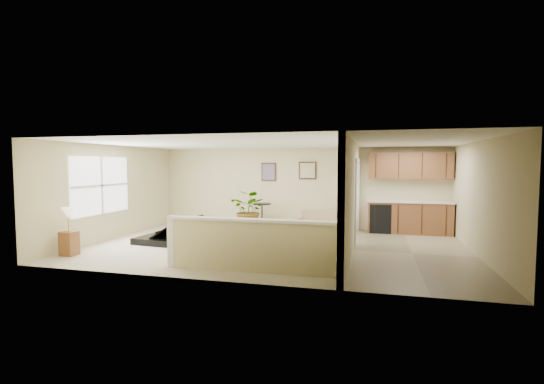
% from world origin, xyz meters
% --- Properties ---
extents(floor, '(9.00, 9.00, 0.00)m').
position_xyz_m(floor, '(0.00, 0.00, 0.00)').
color(floor, tan).
rests_on(floor, ground).
extents(back_wall, '(9.00, 0.04, 2.50)m').
position_xyz_m(back_wall, '(0.00, 3.00, 1.25)').
color(back_wall, '#CCBF8B').
rests_on(back_wall, floor).
extents(front_wall, '(9.00, 0.04, 2.50)m').
position_xyz_m(front_wall, '(0.00, -3.00, 1.25)').
color(front_wall, '#CCBF8B').
rests_on(front_wall, floor).
extents(left_wall, '(0.04, 6.00, 2.50)m').
position_xyz_m(left_wall, '(-4.50, 0.00, 1.25)').
color(left_wall, '#CCBF8B').
rests_on(left_wall, floor).
extents(right_wall, '(0.04, 6.00, 2.50)m').
position_xyz_m(right_wall, '(4.50, 0.00, 1.25)').
color(right_wall, '#CCBF8B').
rests_on(right_wall, floor).
extents(ceiling, '(9.00, 6.00, 0.04)m').
position_xyz_m(ceiling, '(0.00, 0.00, 2.50)').
color(ceiling, white).
rests_on(ceiling, back_wall).
extents(kitchen_vinyl, '(2.70, 6.00, 0.01)m').
position_xyz_m(kitchen_vinyl, '(3.15, 0.00, 0.00)').
color(kitchen_vinyl, gray).
rests_on(kitchen_vinyl, floor).
extents(interior_partition, '(0.18, 5.99, 2.50)m').
position_xyz_m(interior_partition, '(1.80, 0.25, 1.22)').
color(interior_partition, '#CCBF8B').
rests_on(interior_partition, floor).
extents(pony_half_wall, '(3.42, 0.22, 1.00)m').
position_xyz_m(pony_half_wall, '(0.08, -2.30, 0.52)').
color(pony_half_wall, '#CCBF8B').
rests_on(pony_half_wall, floor).
extents(left_window, '(0.05, 2.15, 1.45)m').
position_xyz_m(left_window, '(-4.49, -0.50, 1.45)').
color(left_window, white).
rests_on(left_window, left_wall).
extents(wall_art_left, '(0.48, 0.04, 0.58)m').
position_xyz_m(wall_art_left, '(-0.95, 2.97, 1.75)').
color(wall_art_left, '#3E2616').
rests_on(wall_art_left, back_wall).
extents(wall_mirror, '(0.55, 0.04, 0.55)m').
position_xyz_m(wall_mirror, '(0.30, 2.97, 1.80)').
color(wall_mirror, '#3E2616').
rests_on(wall_mirror, back_wall).
extents(kitchen_cabinets, '(2.36, 0.65, 2.33)m').
position_xyz_m(kitchen_cabinets, '(3.19, 2.73, 0.87)').
color(kitchen_cabinets, brown).
rests_on(kitchen_cabinets, floor).
extents(piano, '(1.94, 2.00, 1.48)m').
position_xyz_m(piano, '(-2.72, 0.02, 0.62)').
color(piano, black).
rests_on(piano, floor).
extents(piano_bench, '(0.36, 0.67, 0.44)m').
position_xyz_m(piano_bench, '(-1.15, -0.53, 0.22)').
color(piano_bench, black).
rests_on(piano_bench, floor).
extents(loveseat, '(1.56, 1.15, 0.76)m').
position_xyz_m(loveseat, '(0.63, 2.66, 0.29)').
color(loveseat, tan).
rests_on(loveseat, floor).
extents(accent_table, '(0.55, 0.55, 0.80)m').
position_xyz_m(accent_table, '(-1.00, 2.34, 0.52)').
color(accent_table, black).
rests_on(accent_table, floor).
extents(palm_plant, '(1.28, 1.17, 1.21)m').
position_xyz_m(palm_plant, '(-1.35, 2.21, 0.59)').
color(palm_plant, black).
rests_on(palm_plant, floor).
extents(small_plant, '(0.39, 0.39, 0.56)m').
position_xyz_m(small_plant, '(1.45, 2.18, 0.24)').
color(small_plant, black).
rests_on(small_plant, floor).
extents(lamp_stand, '(0.31, 0.31, 1.04)m').
position_xyz_m(lamp_stand, '(-4.15, -2.02, 0.44)').
color(lamp_stand, brown).
rests_on(lamp_stand, floor).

